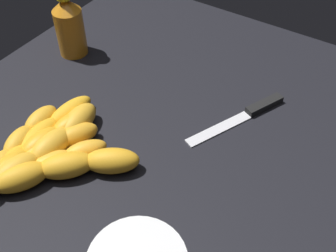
# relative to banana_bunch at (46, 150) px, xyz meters

# --- Properties ---
(ground_plane) EXTENTS (0.91, 0.78, 0.04)m
(ground_plane) POSITION_rel_banana_bunch_xyz_m (-0.06, 0.14, -0.04)
(ground_plane) COLOR black
(banana_bunch) EXTENTS (0.23, 0.21, 0.04)m
(banana_bunch) POSITION_rel_banana_bunch_xyz_m (0.00, 0.00, 0.00)
(banana_bunch) COLOR gold
(banana_bunch) RESTS_ON ground_plane
(honey_bottle) EXTENTS (0.05, 0.05, 0.14)m
(honey_bottle) POSITION_rel_banana_bunch_xyz_m (-0.22, -0.15, 0.04)
(honey_bottle) COLOR orange
(honey_bottle) RESTS_ON ground_plane
(butter_knife) EXTENTS (0.18, 0.09, 0.01)m
(butter_knife) POSITION_rel_banana_bunch_xyz_m (-0.24, 0.21, -0.01)
(butter_knife) COLOR silver
(butter_knife) RESTS_ON ground_plane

